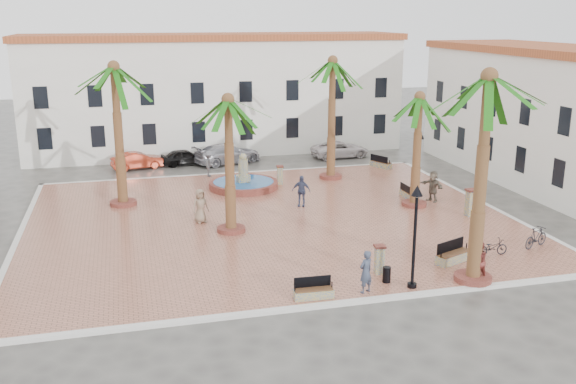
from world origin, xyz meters
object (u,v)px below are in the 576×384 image
car_black (185,157)px  lamppost_s (416,219)px  fountain (244,183)px  bollard_n (280,175)px  car_silver (227,154)px  car_white (340,149)px  palm_s (488,99)px  palm_e (419,110)px  pedestrian_north (209,164)px  palm_nw (115,82)px  bicycle_a (492,247)px  bench_s (313,292)px  bollard_e (471,202)px  litter_bin (387,275)px  palm_sw (228,115)px  lamppost_e (420,153)px  bench_e (408,194)px  palm_ne (332,74)px  bench_se (453,256)px  car_red (138,161)px  pedestrian_east (433,186)px  pedestrian_fountain_b (301,191)px  pedestrian_fountain_a (200,206)px  bench_ne (381,164)px  bollard_se (379,259)px  cyclist_b (478,261)px  bicycle_b (536,237)px

car_black → lamppost_s: bearing=-172.4°
fountain → bollard_n: size_ratio=3.56×
car_silver → car_white: size_ratio=1.13×
palm_s → palm_e: bearing=77.5°
pedestrian_north → palm_nw: bearing=148.5°
palm_nw → bicycle_a: size_ratio=5.48×
lamppost_s → car_silver: size_ratio=0.84×
bench_s → bollard_e: bearing=37.6°
litter_bin → car_white: car_white is taller
bench_s → car_white: 26.82m
palm_sw → lamppost_e: bearing=18.4°
lamppost_e → bollard_n: lamppost_e is taller
fountain → bench_e: 10.48m
palm_ne → bench_e: bearing=-62.5°
palm_sw → bench_s: size_ratio=4.43×
palm_ne → bollard_n: (-3.76, -0.73, -6.42)m
bench_se → car_red: car_red is taller
lamppost_s → litter_bin: bearing=137.6°
bicycle_a → pedestrian_east: (1.46, 8.92, 0.53)m
bench_s → palm_e: bearing=51.3°
car_white → car_black: bearing=82.6°
pedestrian_fountain_b → pedestrian_north: pedestrian_fountain_b is taller
palm_sw → lamppost_e: 13.61m
bench_e → pedestrian_fountain_b: 6.85m
palm_ne → pedestrian_fountain_b: palm_ne is taller
fountain → pedestrian_east: fountain is taller
fountain → pedestrian_east: bearing=-29.4°
palm_s → lamppost_s: 5.44m
palm_ne → pedestrian_north: (-7.98, 2.57, -6.18)m
lamppost_s → car_white: (5.49, 25.01, -2.45)m
bicycle_a → pedestrian_fountain_a: 15.03m
palm_ne → bench_ne: size_ratio=4.58×
pedestrian_fountain_a → pedestrian_fountain_b: 6.27m
pedestrian_fountain_b → pedestrian_north: size_ratio=1.04×
pedestrian_north → car_silver: pedestrian_north is taller
palm_sw → bollard_e: size_ratio=4.63×
bench_se → bollard_se: (-3.77, -0.41, 0.39)m
bench_e → pedestrian_north: pedestrian_north is taller
lamppost_e → bollard_se: 13.61m
palm_nw → car_white: 20.63m
car_silver → bench_s: bearing=160.4°
bench_s → car_white: car_white is taller
palm_sw → litter_bin: bearing=-57.3°
bicycle_a → car_white: size_ratio=0.33×
bollard_e → cyclist_b: (-4.30, -8.11, 0.05)m
fountain → palm_e: palm_e is taller
fountain → bollard_n: 2.56m
bicycle_b → pedestrian_east: pedestrian_east is taller
fountain → car_white: size_ratio=0.97×
bench_e → pedestrian_fountain_b: size_ratio=0.87×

